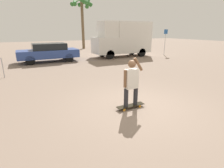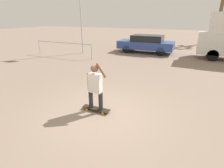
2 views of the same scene
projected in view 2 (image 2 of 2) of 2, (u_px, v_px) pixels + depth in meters
The scene contains 6 objects.
ground_plane at pixel (103, 114), 5.63m from camera, with size 80.00×80.00×0.00m, color gray.
skateboard at pixel (96, 109), 5.76m from camera, with size 0.96×0.23×0.10m.
person_skateboarder at pixel (95, 85), 5.45m from camera, with size 0.68×0.24×1.56m.
parked_car_blue at pixel (146, 43), 14.76m from camera, with size 4.58×1.90×1.46m.
flagpole at pixel (81, 9), 13.58m from camera, with size 0.83×0.12×6.03m.
plaza_railing_segment at pixel (63, 44), 13.29m from camera, with size 5.01×0.05×1.08m.
Camera 2 is at (2.27, -4.35, 2.94)m, focal length 28.00 mm.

